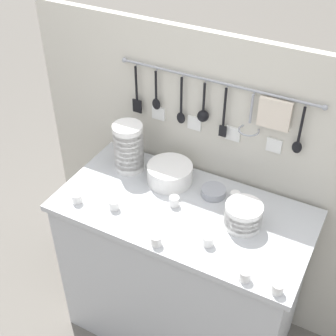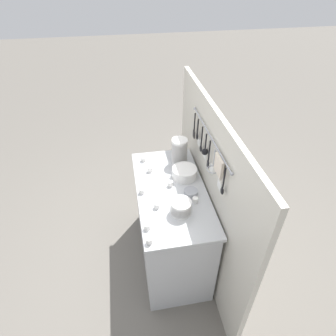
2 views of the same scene
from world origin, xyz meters
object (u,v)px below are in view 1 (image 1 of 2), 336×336
object	(u,v)px
steel_mixing_bowl	(213,192)
cup_mid_row	(245,275)
cup_by_caddy	(155,240)
cup_edge_near	(235,197)
cup_edge_far	(114,205)
cup_back_right	(277,288)
bowl_stack_tall_left	(243,216)
cup_beside_plates	(208,241)
cup_back_left	(77,198)
bowl_stack_back_corner	(129,147)
cup_front_right	(174,202)
plate_stack	(170,173)

from	to	relation	value
steel_mixing_bowl	cup_mid_row	size ratio (longest dim) A/B	2.47
cup_by_caddy	cup_edge_near	bearing A→B (deg)	65.15
steel_mixing_bowl	cup_mid_row	world-z (taller)	cup_mid_row
cup_edge_far	cup_back_right	xyz separation A→B (m)	(0.81, -0.10, 0.00)
steel_mixing_bowl	bowl_stack_tall_left	bearing A→B (deg)	-33.20
cup_back_right	cup_edge_near	distance (m)	0.54
cup_back_right	cup_beside_plates	size ratio (longest dim) A/B	1.00
cup_by_caddy	steel_mixing_bowl	bearing A→B (deg)	77.71
cup_edge_far	cup_beside_plates	distance (m)	0.47
cup_edge_far	cup_by_caddy	size ratio (longest dim) A/B	1.00
cup_edge_far	cup_back_left	bearing A→B (deg)	-166.32
bowl_stack_tall_left	cup_back_left	bearing A→B (deg)	-163.40
cup_back_right	steel_mixing_bowl	bearing A→B (deg)	137.35
cup_mid_row	steel_mixing_bowl	bearing A→B (deg)	127.45
steel_mixing_bowl	cup_edge_near	bearing A→B (deg)	5.95
bowl_stack_back_corner	bowl_stack_tall_left	bearing A→B (deg)	-10.63
bowl_stack_back_corner	steel_mixing_bowl	distance (m)	0.48
cup_back_right	cup_back_left	distance (m)	0.99
cup_back_right	cup_edge_near	size ratio (longest dim) A/B	1.00
cup_back_right	cup_beside_plates	distance (m)	0.35
bowl_stack_back_corner	cup_front_right	bearing A→B (deg)	-24.47
cup_edge_far	cup_back_left	size ratio (longest dim) A/B	1.00
plate_stack	cup_beside_plates	xyz separation A→B (m)	(0.34, -0.30, -0.02)
steel_mixing_bowl	cup_edge_near	distance (m)	0.11
bowl_stack_back_corner	cup_edge_far	size ratio (longest dim) A/B	5.34
cup_edge_near	cup_front_right	bearing A→B (deg)	-144.85
steel_mixing_bowl	cup_back_right	xyz separation A→B (m)	(0.44, -0.41, 0.00)
cup_by_caddy	cup_beside_plates	bearing A→B (deg)	27.24
bowl_stack_back_corner	cup_back_left	xyz separation A→B (m)	(-0.08, -0.34, -0.10)
cup_edge_far	cup_beside_plates	bearing A→B (deg)	-0.23
plate_stack	cup_back_left	xyz separation A→B (m)	(-0.31, -0.34, -0.02)
bowl_stack_back_corner	cup_beside_plates	bearing A→B (deg)	-27.74
cup_beside_plates	cup_by_caddy	xyz separation A→B (m)	(-0.20, -0.10, 0.00)
bowl_stack_back_corner	cup_mid_row	size ratio (longest dim) A/B	5.34
cup_beside_plates	cup_back_left	bearing A→B (deg)	-176.36
plate_stack	cup_edge_near	xyz separation A→B (m)	(0.34, 0.01, -0.02)
plate_stack	cup_by_caddy	xyz separation A→B (m)	(0.14, -0.40, -0.02)
bowl_stack_tall_left	cup_back_right	bearing A→B (deg)	-48.52
plate_stack	cup_edge_far	distance (m)	0.33
bowl_stack_tall_left	steel_mixing_bowl	distance (m)	0.24
bowl_stack_tall_left	plate_stack	distance (m)	0.45
cup_mid_row	cup_back_left	bearing A→B (deg)	175.96
bowl_stack_tall_left	cup_edge_near	world-z (taller)	bowl_stack_tall_left
cup_edge_near	cup_by_caddy	bearing A→B (deg)	-114.85
cup_front_right	cup_by_caddy	xyz separation A→B (m)	(0.04, -0.25, 0.00)
cup_back_right	cup_by_caddy	bearing A→B (deg)	180.00
bowl_stack_tall_left	cup_front_right	bearing A→B (deg)	-175.07
plate_stack	cup_back_right	world-z (taller)	plate_stack
cup_back_right	cup_front_right	xyz separation A→B (m)	(-0.57, 0.25, 0.00)
cup_front_right	cup_mid_row	bearing A→B (deg)	-29.58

